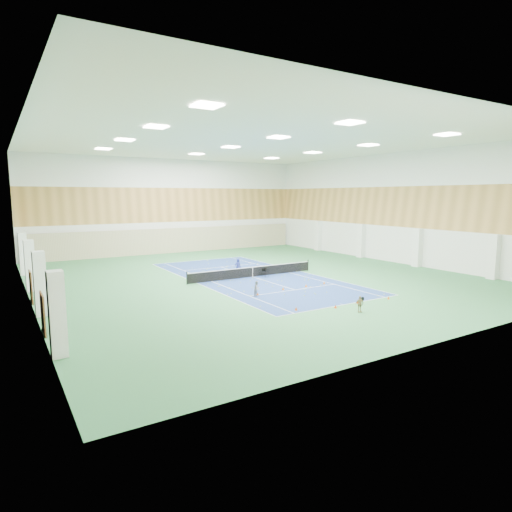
% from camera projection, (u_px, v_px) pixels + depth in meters
% --- Properties ---
extents(ground, '(40.00, 40.00, 0.00)m').
position_uv_depth(ground, '(253.00, 277.00, 38.97)').
color(ground, '#317344').
rests_on(ground, ground).
extents(room_shell, '(36.00, 40.00, 12.00)m').
position_uv_depth(room_shell, '(253.00, 211.00, 38.14)').
color(room_shell, white).
rests_on(room_shell, ground).
extents(wood_cladding, '(36.00, 40.00, 8.00)m').
position_uv_depth(wood_cladding, '(253.00, 188.00, 37.86)').
color(wood_cladding, '#BD8946').
rests_on(wood_cladding, room_shell).
extents(ceiling_light_grid, '(21.40, 25.40, 0.06)m').
position_uv_depth(ceiling_light_grid, '(252.00, 143.00, 37.32)').
color(ceiling_light_grid, white).
rests_on(ceiling_light_grid, room_shell).
extents(court_surface, '(10.97, 23.77, 0.01)m').
position_uv_depth(court_surface, '(253.00, 277.00, 38.97)').
color(court_surface, navy).
rests_on(court_surface, ground).
extents(tennis_balls_scatter, '(10.57, 22.77, 0.07)m').
position_uv_depth(tennis_balls_scatter, '(253.00, 276.00, 38.97)').
color(tennis_balls_scatter, '#BFD323').
rests_on(tennis_balls_scatter, ground).
extents(tennis_net, '(12.80, 0.10, 1.10)m').
position_uv_depth(tennis_net, '(253.00, 271.00, 38.90)').
color(tennis_net, black).
rests_on(tennis_net, ground).
extents(back_curtain, '(35.40, 0.16, 3.20)m').
position_uv_depth(back_curtain, '(174.00, 241.00, 55.41)').
color(back_curtain, '#C6B793').
rests_on(back_curtain, ground).
extents(door_left_a, '(0.08, 1.80, 2.20)m').
position_uv_depth(door_left_a, '(43.00, 314.00, 22.78)').
color(door_left_a, '#593319').
rests_on(door_left_a, ground).
extents(door_left_b, '(0.08, 1.80, 2.20)m').
position_uv_depth(door_left_b, '(31.00, 287.00, 29.52)').
color(door_left_b, '#593319').
rests_on(door_left_b, ground).
extents(coach, '(0.68, 0.53, 1.66)m').
position_uv_depth(coach, '(238.00, 268.00, 39.11)').
color(coach, navy).
rests_on(coach, ground).
extents(child_court, '(0.70, 0.65, 1.15)m').
position_uv_depth(child_court, '(257.00, 289.00, 31.40)').
color(child_court, '#96969E').
rests_on(child_court, ground).
extents(child_apron, '(0.67, 0.42, 1.06)m').
position_uv_depth(child_apron, '(360.00, 304.00, 27.09)').
color(child_apron, '#9D8B59').
rests_on(child_apron, ground).
extents(ball_cart, '(0.58, 0.58, 0.81)m').
position_uv_depth(ball_cart, '(265.00, 273.00, 38.92)').
color(ball_cart, black).
rests_on(ball_cart, ground).
extents(cone_svc_a, '(0.19, 0.19, 0.21)m').
position_uv_depth(cone_svc_a, '(258.00, 294.00, 31.85)').
color(cone_svc_a, '#DD550B').
rests_on(cone_svc_a, ground).
extents(cone_svc_b, '(0.22, 0.22, 0.24)m').
position_uv_depth(cone_svc_b, '(283.00, 289.00, 33.53)').
color(cone_svc_b, orange).
rests_on(cone_svc_b, ground).
extents(cone_svc_c, '(0.22, 0.22, 0.25)m').
position_uv_depth(cone_svc_c, '(306.00, 286.00, 34.65)').
color(cone_svc_c, orange).
rests_on(cone_svc_c, ground).
extents(cone_svc_d, '(0.21, 0.21, 0.23)m').
position_uv_depth(cone_svc_d, '(324.00, 283.00, 35.81)').
color(cone_svc_d, orange).
rests_on(cone_svc_d, ground).
extents(cone_base_a, '(0.22, 0.22, 0.24)m').
position_uv_depth(cone_base_a, '(296.00, 309.00, 27.57)').
color(cone_base_a, '#F15B0C').
rests_on(cone_base_a, ground).
extents(cone_base_b, '(0.21, 0.21, 0.23)m').
position_uv_depth(cone_base_b, '(336.00, 306.00, 28.14)').
color(cone_base_b, '#FF410D').
rests_on(cone_base_b, ground).
extents(cone_base_c, '(0.22, 0.22, 0.25)m').
position_uv_depth(cone_base_c, '(358.00, 302.00, 29.40)').
color(cone_base_c, '#E2460B').
rests_on(cone_base_c, ground).
extents(cone_base_d, '(0.19, 0.19, 0.21)m').
position_uv_depth(cone_base_d, '(389.00, 298.00, 30.56)').
color(cone_base_d, '#FF620D').
rests_on(cone_base_d, ground).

